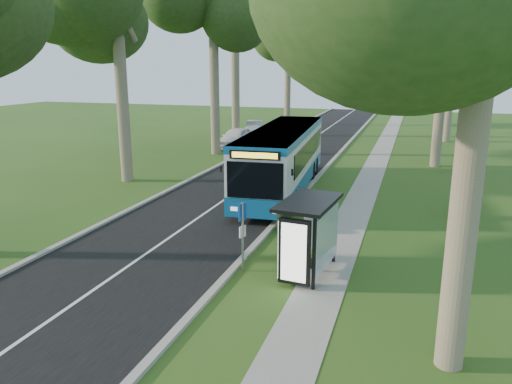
% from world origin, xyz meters
% --- Properties ---
extents(ground, '(120.00, 120.00, 0.00)m').
position_xyz_m(ground, '(0.00, 0.00, 0.00)').
color(ground, '#275019').
rests_on(ground, ground).
extents(road, '(7.00, 100.00, 0.02)m').
position_xyz_m(road, '(-3.50, 10.00, 0.01)').
color(road, black).
rests_on(road, ground).
extents(kerb_east, '(0.25, 100.00, 0.12)m').
position_xyz_m(kerb_east, '(0.00, 10.00, 0.06)').
color(kerb_east, '#9E9B93').
rests_on(kerb_east, ground).
extents(kerb_west, '(0.25, 100.00, 0.12)m').
position_xyz_m(kerb_west, '(-7.00, 10.00, 0.06)').
color(kerb_west, '#9E9B93').
rests_on(kerb_west, ground).
extents(centre_line, '(0.12, 100.00, 0.00)m').
position_xyz_m(centre_line, '(-3.50, 10.00, 0.02)').
color(centre_line, white).
rests_on(centre_line, road).
extents(footpath, '(1.50, 100.00, 0.02)m').
position_xyz_m(footpath, '(3.00, 10.00, 0.01)').
color(footpath, gray).
rests_on(footpath, ground).
extents(bus, '(3.62, 12.90, 3.38)m').
position_xyz_m(bus, '(-1.20, 8.36, 1.75)').
color(bus, silver).
rests_on(bus, ground).
extents(bus_stop_sign, '(0.17, 0.32, 2.34)m').
position_xyz_m(bus_stop_sign, '(0.30, -2.41, 1.47)').
color(bus_stop_sign, gray).
rests_on(bus_stop_sign, ground).
extents(bus_shelter, '(1.82, 2.99, 2.45)m').
position_xyz_m(bus_shelter, '(2.48, -2.27, 1.72)').
color(bus_shelter, black).
rests_on(bus_shelter, ground).
extents(litter_bin, '(0.58, 0.58, 1.02)m').
position_xyz_m(litter_bin, '(0.56, 1.85, 0.51)').
color(litter_bin, black).
rests_on(litter_bin, ground).
extents(car_white, '(2.46, 5.01, 1.64)m').
position_xyz_m(car_white, '(-8.45, 21.10, 0.82)').
color(car_white, white).
rests_on(car_white, ground).
extents(car_silver, '(2.32, 4.35, 1.36)m').
position_xyz_m(car_silver, '(-9.43, 28.92, 0.68)').
color(car_silver, '#A6A9AD').
rests_on(car_silver, ground).
extents(tree_west_e, '(5.20, 5.20, 15.00)m').
position_xyz_m(tree_west_e, '(-8.50, 38.00, 11.11)').
color(tree_west_e, '#7A6B56').
rests_on(tree_west_e, ground).
extents(tree_east_d, '(5.20, 5.20, 15.83)m').
position_xyz_m(tree_east_d, '(8.00, 30.00, 11.72)').
color(tree_east_d, '#7A6B56').
rests_on(tree_east_d, ground).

